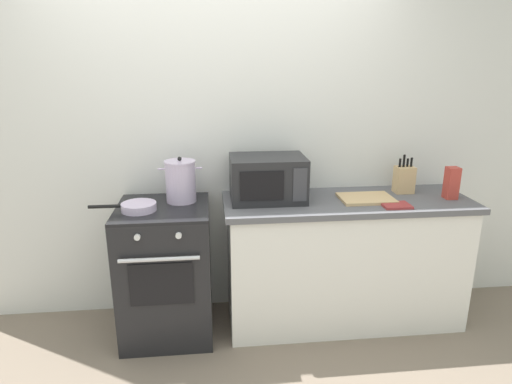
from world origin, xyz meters
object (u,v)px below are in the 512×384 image
stove (166,271)px  stock_pot (181,181)px  cutting_board (366,198)px  frying_pan (138,207)px  oven_mitt (396,205)px  microwave (268,178)px  knife_block (404,179)px  pasta_box (452,183)px

stove → stock_pot: (0.12, 0.11, 0.60)m
cutting_board → frying_pan: bearing=-177.6°
stove → cutting_board: bearing=0.0°
stock_pot → frying_pan: 0.33m
stove → oven_mitt: oven_mitt is taller
frying_pan → cutting_board: frying_pan is taller
cutting_board → microwave: bearing=173.4°
microwave → knife_block: 1.00m
stove → oven_mitt: bearing=-6.0°
stock_pot → stove: bearing=-138.7°
frying_pan → cutting_board: bearing=2.4°
microwave → knife_block: bearing=3.6°
microwave → stock_pot: bearing=177.5°
stove → frying_pan: size_ratio=2.19×
knife_block → frying_pan: bearing=-173.7°
microwave → pasta_box: 1.26m
frying_pan → stove: bearing=22.7°
stove → cutting_board: (1.37, 0.00, 0.47)m
cutting_board → stove: bearing=-180.0°
frying_pan → pasta_box: pasta_box is taller
stock_pot → knife_block: (1.58, 0.04, -0.04)m
frying_pan → knife_block: 1.86m
microwave → knife_block: microwave is taller
frying_pan → microwave: 0.87m
microwave → pasta_box: microwave is taller
stock_pot → microwave: size_ratio=0.61×
cutting_board → pasta_box: (0.58, -0.03, 0.10)m
stock_pot → frying_pan: stock_pot is taller
microwave → cutting_board: (0.67, -0.08, -0.14)m
stove → knife_block: 1.79m
stock_pot → frying_pan: (-0.27, -0.17, -0.12)m
stove → pasta_box: (1.96, -0.03, 0.57)m
frying_pan → oven_mitt: bearing=-3.4°
microwave → oven_mitt: size_ratio=2.78×
stock_pot → cutting_board: stock_pot is taller
oven_mitt → stove: bearing=174.0°
knife_block → stock_pot: bearing=-178.7°
pasta_box → microwave: bearing=175.1°
stock_pot → cutting_board: 1.26m
frying_pan → pasta_box: size_ratio=1.91×
stove → stock_pot: size_ratio=2.99×
stove → microwave: 0.93m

